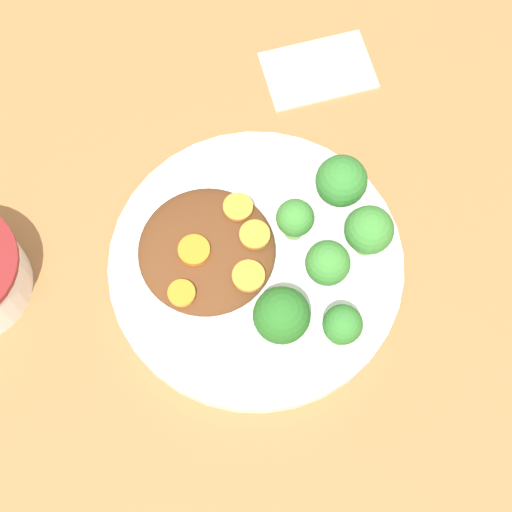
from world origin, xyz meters
TOP-DOWN VIEW (x-y plane):
  - ground_plane at (0.00, 0.00)m, footprint 4.00×4.00m
  - plate at (0.00, 0.00)m, footprint 0.25×0.25m
  - stew_mound at (-0.04, 0.01)m, footprint 0.12×0.12m
  - broccoli_floret_0 at (0.03, 0.03)m, footprint 0.03×0.03m
  - broccoli_floret_1 at (0.06, -0.02)m, footprint 0.04×0.04m
  - broccoli_floret_2 at (0.06, -0.07)m, footprint 0.03×0.03m
  - broccoli_floret_3 at (0.09, 0.01)m, footprint 0.04×0.04m
  - broccoli_floret_4 at (0.07, 0.05)m, footprint 0.04×0.04m
  - broccoli_floret_5 at (0.02, -0.06)m, footprint 0.05×0.05m
  - carrot_slice_0 at (-0.06, -0.03)m, footprint 0.02×0.02m
  - carrot_slice_1 at (-0.01, -0.02)m, footprint 0.03×0.03m
  - carrot_slice_2 at (-0.00, 0.02)m, footprint 0.03×0.03m
  - carrot_slice_3 at (-0.01, 0.04)m, footprint 0.03×0.03m
  - carrot_slice_4 at (-0.05, 0.01)m, footprint 0.03×0.03m
  - napkin at (0.07, 0.19)m, footprint 0.11×0.08m

SIDE VIEW (x-z plane):
  - ground_plane at x=0.00m, z-range 0.00..0.00m
  - napkin at x=0.07m, z-range 0.00..0.01m
  - plate at x=0.00m, z-range 0.00..0.02m
  - stew_mound at x=-0.04m, z-range 0.02..0.04m
  - carrot_slice_3 at x=-0.01m, z-range 0.04..0.04m
  - carrot_slice_1 at x=-0.01m, z-range 0.04..0.04m
  - carrot_slice_2 at x=0.00m, z-range 0.04..0.04m
  - carrot_slice_0 at x=-0.06m, z-range 0.04..0.04m
  - carrot_slice_4 at x=-0.05m, z-range 0.04..0.04m
  - broccoli_floret_0 at x=0.03m, z-range 0.02..0.07m
  - broccoli_floret_2 at x=0.06m, z-range 0.02..0.07m
  - broccoli_floret_1 at x=0.06m, z-range 0.02..0.07m
  - broccoli_floret_3 at x=0.09m, z-range 0.02..0.07m
  - broccoli_floret_4 at x=0.07m, z-range 0.02..0.08m
  - broccoli_floret_5 at x=0.02m, z-range 0.02..0.08m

